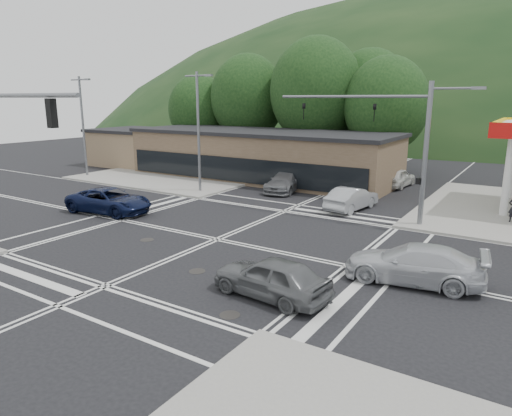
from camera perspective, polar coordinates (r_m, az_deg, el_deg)
The scene contains 19 objects.
ground at distance 23.68m, azimuth -4.90°, elevation -3.94°, with size 120.00×120.00×0.00m, color black.
sidewalk_nw at distance 44.27m, azimuth -8.57°, elevation 4.29°, with size 16.00×16.00×0.15m, color gray.
commercial_row at distance 41.45m, azimuth 0.56°, elevation 6.50°, with size 24.00×8.00×4.00m, color brown.
commercial_nw at distance 51.71m, azimuth -14.78°, elevation 7.24°, with size 8.00×7.00×3.60m, color #846B4F.
hill_north at distance 108.98m, azimuth 25.53°, elevation 8.53°, with size 252.00×126.00×140.00m, color black.
tree_n_a at distance 50.27m, azimuth -1.04°, elevation 13.61°, with size 8.00×8.00×11.75m.
tree_n_b at distance 46.33m, azimuth 7.49°, elevation 14.31°, with size 9.00×9.00×12.98m.
tree_n_c at distance 43.79m, azimuth 15.94°, elevation 12.26°, with size 7.60×7.60×10.87m.
tree_n_d at distance 53.06m, azimuth -7.18°, elevation 12.10°, with size 6.80×6.80×9.76m.
tree_n_e at distance 48.52m, azimuth 13.94°, elevation 13.23°, with size 8.40×8.40×11.98m.
streetlight_nw at distance 34.95m, azimuth -7.15°, elevation 10.10°, with size 2.50×0.25×9.00m.
streetlight_w at distance 44.77m, azimuth -20.80°, elevation 10.08°, with size 2.50×0.25×9.00m.
signal_mast_ne at distance 27.04m, azimuth 17.98°, elevation 8.61°, with size 11.65×0.30×8.00m.
car_blue_west at distance 30.38m, azimuth -17.87°, elevation 0.89°, with size 2.59×5.61×1.56m, color #0B1333.
car_grey_center at distance 16.76m, azimuth 1.92°, elevation -8.64°, with size 1.82×4.52×1.54m, color #5A5D5F.
car_silver_east at distance 19.07m, azimuth 19.10°, elevation -6.61°, with size 2.16×5.31×1.54m, color silver.
car_queue_a at distance 30.30m, azimuth 11.87°, elevation 1.17°, with size 1.59×4.56×1.50m, color #9EA1A5.
car_queue_b at distance 39.11m, azimuth 17.21°, elevation 3.68°, with size 1.87×4.65×1.58m, color silver.
car_northbound at distance 35.72m, azimuth 3.76°, elevation 3.32°, with size 2.14×5.27×1.53m, color slate.
Camera 1 is at (13.81, -17.87, 7.11)m, focal length 32.00 mm.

